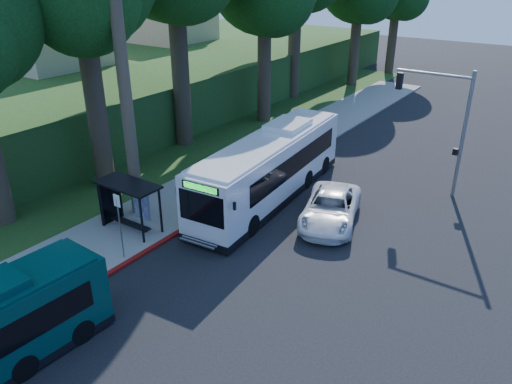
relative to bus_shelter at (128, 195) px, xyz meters
The scene contains 10 objects.
ground 8.00m from the bus_shelter, 21.51° to the left, with size 140.00×140.00×0.00m, color black.
sidewalk 3.35m from the bus_shelter, 90.90° to the left, with size 4.50×70.00×0.12m, color gray.
red_curb 3.07m from the bus_shelter, 26.83° to the right, with size 0.25×30.00×0.13m, color maroon.
grass_verge 9.90m from the bus_shelter, 126.16° to the left, with size 8.00×70.00×0.06m, color #234719.
bus_shelter is the anchor object (origin of this frame).
stop_sign_pole 2.85m from the bus_shelter, 49.08° to the right, with size 0.35×0.06×3.17m.
traffic_signal_pole 17.15m from the bus_shelter, 49.36° to the left, with size 4.10×0.30×7.00m.
hillside_backdrop 26.18m from the bus_shelter, 136.68° to the left, with size 24.00×60.00×8.80m.
white_bus 7.86m from the bus_shelter, 62.12° to the left, with size 3.80×12.98×3.81m.
pickup 9.99m from the bus_shelter, 38.50° to the left, with size 2.57×5.56×1.55m, color white.
Camera 1 is at (10.09, -17.14, 12.12)m, focal length 35.00 mm.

